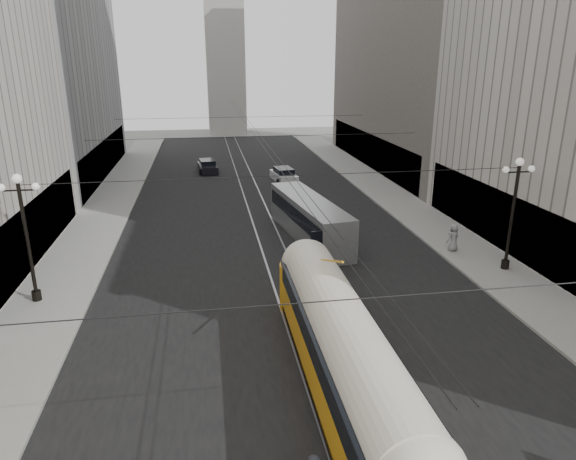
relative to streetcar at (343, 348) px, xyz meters
name	(u,v)px	position (x,y,z in m)	size (l,w,h in m)	color
road	(258,211)	(-0.50, 23.75, -1.70)	(20.00, 85.00, 0.02)	black
sidewalk_left	(110,205)	(-12.50, 27.25, -1.63)	(4.00, 72.00, 0.15)	gray
sidewalk_right	(387,193)	(11.50, 27.25, -1.63)	(4.00, 72.00, 0.15)	gray
rail_left	(249,211)	(-1.25, 23.75, -1.70)	(0.12, 85.00, 0.04)	gray
rail_right	(268,211)	(0.25, 23.75, -1.70)	(0.12, 85.00, 0.04)	gray
building_left_far	(25,28)	(-20.49, 39.25, 12.61)	(12.60, 28.60, 28.60)	#999999
building_right_far	(430,11)	(19.50, 39.25, 14.61)	(12.60, 32.60, 32.60)	#514C47
distant_tower	(224,37)	(-0.50, 71.25, 13.27)	(6.00, 6.00, 31.36)	#B2AFA8
lamppost_left_mid	(26,231)	(-13.10, 9.25, 2.04)	(1.86, 0.44, 6.37)	black
lamppost_right_mid	(513,208)	(12.10, 9.25, 2.04)	(1.86, 0.44, 6.37)	black
catenary	(260,139)	(-0.38, 22.74, 4.18)	(25.00, 72.00, 0.23)	black
streetcar	(343,348)	(0.00, 0.00, 0.00)	(2.61, 15.93, 3.48)	orange
city_bus	(309,217)	(2.17, 16.60, -0.21)	(3.75, 10.94, 2.72)	gray
sedan_white_far	(284,175)	(3.13, 33.83, -1.08)	(2.33, 4.52, 1.36)	white
sedan_dark_far	(208,166)	(-4.27, 39.63, -1.10)	(2.19, 4.40, 1.34)	black
pedestrian_sidewalk_right	(453,237)	(10.46, 12.44, -0.69)	(0.85, 0.52, 1.73)	gray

